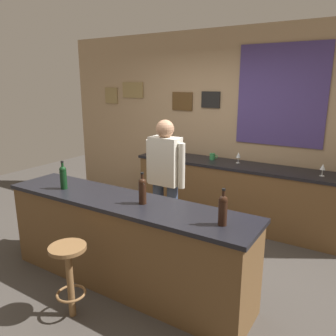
{
  "coord_description": "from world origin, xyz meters",
  "views": [
    {
      "loc": [
        2.01,
        -2.76,
        2.03
      ],
      "look_at": [
        -0.01,
        0.45,
        1.05
      ],
      "focal_mm": 35.65,
      "sensor_mm": 36.0,
      "label": 1
    }
  ],
  "objects_px": {
    "wine_glass_a": "(183,149)",
    "wine_glass_c": "(323,167)",
    "wine_bottle_c": "(223,209)",
    "wine_glass_b": "(238,155)",
    "bar_stool": "(69,269)",
    "wine_bottle_b": "(142,190)",
    "wine_bottle_a": "(63,177)",
    "coffee_mug": "(213,156)",
    "bartender": "(165,178)"
  },
  "relations": [
    {
      "from": "wine_bottle_b",
      "to": "wine_bottle_c",
      "type": "xyz_separation_m",
      "value": [
        0.83,
        -0.05,
        0.0
      ]
    },
    {
      "from": "wine_glass_a",
      "to": "wine_glass_c",
      "type": "height_order",
      "value": "same"
    },
    {
      "from": "wine_glass_b",
      "to": "wine_glass_c",
      "type": "bearing_deg",
      "value": -5.15
    },
    {
      "from": "bartender",
      "to": "wine_bottle_a",
      "type": "distance_m",
      "value": 1.15
    },
    {
      "from": "coffee_mug",
      "to": "wine_glass_c",
      "type": "bearing_deg",
      "value": -3.83
    },
    {
      "from": "wine_bottle_b",
      "to": "wine_glass_c",
      "type": "relative_size",
      "value": 1.97
    },
    {
      "from": "wine_glass_c",
      "to": "coffee_mug",
      "type": "height_order",
      "value": "wine_glass_c"
    },
    {
      "from": "wine_bottle_b",
      "to": "wine_bottle_a",
      "type": "bearing_deg",
      "value": -175.23
    },
    {
      "from": "coffee_mug",
      "to": "wine_bottle_c",
      "type": "bearing_deg",
      "value": -63.41
    },
    {
      "from": "bartender",
      "to": "bar_stool",
      "type": "relative_size",
      "value": 2.38
    },
    {
      "from": "bar_stool",
      "to": "wine_glass_b",
      "type": "relative_size",
      "value": 4.39
    },
    {
      "from": "bartender",
      "to": "wine_bottle_c",
      "type": "xyz_separation_m",
      "value": [
        1.09,
        -0.85,
        0.12
      ]
    },
    {
      "from": "wine_bottle_c",
      "to": "coffee_mug",
      "type": "bearing_deg",
      "value": 116.59
    },
    {
      "from": "wine_bottle_c",
      "to": "wine_glass_a",
      "type": "distance_m",
      "value": 2.7
    },
    {
      "from": "wine_glass_b",
      "to": "wine_glass_c",
      "type": "height_order",
      "value": "same"
    },
    {
      "from": "wine_bottle_b",
      "to": "wine_glass_c",
      "type": "xyz_separation_m",
      "value": [
        1.27,
        2.01,
        -0.05
      ]
    },
    {
      "from": "wine_glass_c",
      "to": "coffee_mug",
      "type": "xyz_separation_m",
      "value": [
        -1.53,
        0.1,
        -0.06
      ]
    },
    {
      "from": "wine_glass_c",
      "to": "wine_bottle_a",
      "type": "bearing_deg",
      "value": -137.21
    },
    {
      "from": "bartender",
      "to": "bar_stool",
      "type": "bearing_deg",
      "value": -92.31
    },
    {
      "from": "wine_bottle_b",
      "to": "wine_glass_b",
      "type": "xyz_separation_m",
      "value": [
        0.15,
        2.11,
        -0.05
      ]
    },
    {
      "from": "wine_bottle_a",
      "to": "wine_glass_c",
      "type": "distance_m",
      "value": 3.08
    },
    {
      "from": "wine_bottle_b",
      "to": "wine_glass_c",
      "type": "distance_m",
      "value": 2.38
    },
    {
      "from": "wine_bottle_b",
      "to": "wine_glass_c",
      "type": "bearing_deg",
      "value": 57.6
    },
    {
      "from": "bar_stool",
      "to": "wine_glass_c",
      "type": "distance_m",
      "value": 3.15
    },
    {
      "from": "wine_bottle_c",
      "to": "coffee_mug",
      "type": "height_order",
      "value": "wine_bottle_c"
    },
    {
      "from": "wine_bottle_a",
      "to": "wine_bottle_b",
      "type": "height_order",
      "value": "same"
    },
    {
      "from": "wine_glass_a",
      "to": "wine_glass_c",
      "type": "bearing_deg",
      "value": -3.15
    },
    {
      "from": "wine_bottle_c",
      "to": "wine_glass_c",
      "type": "bearing_deg",
      "value": 77.71
    },
    {
      "from": "wine_bottle_a",
      "to": "wine_bottle_c",
      "type": "height_order",
      "value": "same"
    },
    {
      "from": "bar_stool",
      "to": "wine_glass_c",
      "type": "height_order",
      "value": "wine_glass_c"
    },
    {
      "from": "wine_glass_b",
      "to": "coffee_mug",
      "type": "height_order",
      "value": "wine_glass_b"
    },
    {
      "from": "wine_bottle_a",
      "to": "wine_glass_a",
      "type": "xyz_separation_m",
      "value": [
        0.2,
        2.2,
        -0.05
      ]
    },
    {
      "from": "bartender",
      "to": "wine_glass_a",
      "type": "bearing_deg",
      "value": 111.44
    },
    {
      "from": "bartender",
      "to": "wine_glass_a",
      "type": "xyz_separation_m",
      "value": [
        -0.52,
        1.32,
        0.07
      ]
    },
    {
      "from": "wine_glass_a",
      "to": "bar_stool",
      "type": "bearing_deg",
      "value": -80.58
    },
    {
      "from": "bar_stool",
      "to": "wine_glass_b",
      "type": "height_order",
      "value": "wine_glass_b"
    },
    {
      "from": "bartender",
      "to": "bar_stool",
      "type": "distance_m",
      "value": 1.53
    },
    {
      "from": "wine_glass_a",
      "to": "wine_glass_b",
      "type": "height_order",
      "value": "same"
    },
    {
      "from": "wine_bottle_c",
      "to": "coffee_mug",
      "type": "xyz_separation_m",
      "value": [
        -1.08,
        2.16,
        -0.11
      ]
    },
    {
      "from": "wine_bottle_c",
      "to": "wine_glass_b",
      "type": "height_order",
      "value": "wine_bottle_c"
    },
    {
      "from": "wine_bottle_a",
      "to": "wine_bottle_b",
      "type": "xyz_separation_m",
      "value": [
        0.98,
        0.08,
        0.0
      ]
    },
    {
      "from": "wine_bottle_b",
      "to": "wine_glass_c",
      "type": "height_order",
      "value": "wine_bottle_b"
    },
    {
      "from": "coffee_mug",
      "to": "wine_bottle_b",
      "type": "bearing_deg",
      "value": -83.09
    },
    {
      "from": "wine_glass_a",
      "to": "wine_glass_b",
      "type": "bearing_deg",
      "value": -0.71
    },
    {
      "from": "bar_stool",
      "to": "wine_glass_b",
      "type": "bearing_deg",
      "value": 80.41
    },
    {
      "from": "wine_bottle_a",
      "to": "coffee_mug",
      "type": "relative_size",
      "value": 2.45
    },
    {
      "from": "bartender",
      "to": "wine_bottle_a",
      "type": "relative_size",
      "value": 5.29
    },
    {
      "from": "wine_glass_c",
      "to": "wine_glass_a",
      "type": "bearing_deg",
      "value": 176.85
    },
    {
      "from": "wine_glass_c",
      "to": "wine_glass_b",
      "type": "bearing_deg",
      "value": 174.85
    },
    {
      "from": "bartender",
      "to": "wine_glass_a",
      "type": "distance_m",
      "value": 1.42
    }
  ]
}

